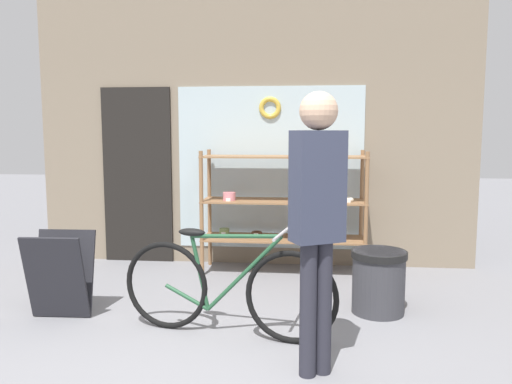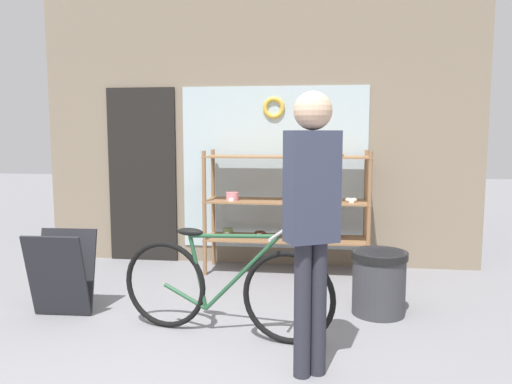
{
  "view_description": "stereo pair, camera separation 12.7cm",
  "coord_description": "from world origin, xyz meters",
  "px_view_note": "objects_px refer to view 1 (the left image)",
  "views": [
    {
      "loc": [
        0.62,
        -2.85,
        1.56
      ],
      "look_at": [
        0.19,
        1.46,
        1.05
      ],
      "focal_mm": 35.0,
      "sensor_mm": 36.0,
      "label": 1
    },
    {
      "loc": [
        0.75,
        -2.83,
        1.56
      ],
      "look_at": [
        0.19,
        1.46,
        1.05
      ],
      "focal_mm": 35.0,
      "sensor_mm": 36.0,
      "label": 2
    }
  ],
  "objects_px": {
    "sandwich_board": "(60,275)",
    "display_case": "(283,202)",
    "bicycle": "(226,288)",
    "trash_bin": "(378,279)",
    "pedestrian": "(317,209)"
  },
  "relations": [
    {
      "from": "pedestrian",
      "to": "trash_bin",
      "type": "relative_size",
      "value": 3.3
    },
    {
      "from": "sandwich_board",
      "to": "display_case",
      "type": "bearing_deg",
      "value": 38.95
    },
    {
      "from": "display_case",
      "to": "trash_bin",
      "type": "xyz_separation_m",
      "value": [
        0.89,
        -1.2,
        -0.5
      ]
    },
    {
      "from": "sandwich_board",
      "to": "trash_bin",
      "type": "xyz_separation_m",
      "value": [
        2.7,
        0.39,
        -0.07
      ]
    },
    {
      "from": "bicycle",
      "to": "trash_bin",
      "type": "height_order",
      "value": "bicycle"
    },
    {
      "from": "display_case",
      "to": "sandwich_board",
      "type": "relative_size",
      "value": 2.5
    },
    {
      "from": "pedestrian",
      "to": "trash_bin",
      "type": "bearing_deg",
      "value": 37.12
    },
    {
      "from": "sandwich_board",
      "to": "pedestrian",
      "type": "height_order",
      "value": "pedestrian"
    },
    {
      "from": "bicycle",
      "to": "trash_bin",
      "type": "distance_m",
      "value": 1.39
    },
    {
      "from": "sandwich_board",
      "to": "pedestrian",
      "type": "bearing_deg",
      "value": -22.78
    },
    {
      "from": "display_case",
      "to": "sandwich_board",
      "type": "distance_m",
      "value": 2.44
    },
    {
      "from": "display_case",
      "to": "bicycle",
      "type": "relative_size",
      "value": 1.06
    },
    {
      "from": "pedestrian",
      "to": "sandwich_board",
      "type": "bearing_deg",
      "value": 132.1
    },
    {
      "from": "display_case",
      "to": "sandwich_board",
      "type": "xyz_separation_m",
      "value": [
        -1.81,
        -1.58,
        -0.43
      ]
    },
    {
      "from": "display_case",
      "to": "pedestrian",
      "type": "relative_size",
      "value": 0.99
    }
  ]
}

